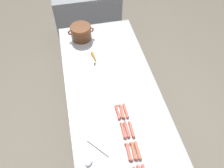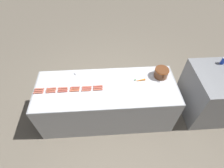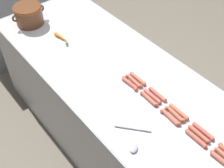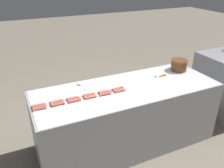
# 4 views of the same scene
# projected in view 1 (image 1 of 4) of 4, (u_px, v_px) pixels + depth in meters

# --- Properties ---
(ground_plane) EXTENTS (20.00, 20.00, 0.00)m
(ground_plane) POSITION_uv_depth(u_px,v_px,m) (115.00, 141.00, 2.77)
(ground_plane) COLOR #756B5B
(griddle_counter) EXTENTS (0.88, 2.36, 0.86)m
(griddle_counter) POSITION_uv_depth(u_px,v_px,m) (115.00, 124.00, 2.43)
(griddle_counter) COLOR #9EA0A5
(griddle_counter) RESTS_ON ground_plane
(back_cabinet) EXTENTS (0.92, 0.75, 0.98)m
(back_cabinet) POSITION_uv_depth(u_px,v_px,m) (87.00, 17.00, 3.53)
(back_cabinet) COLOR gray
(back_cabinet) RESTS_ON ground_plane
(hot_dog_3) EXTENTS (0.04, 0.16, 0.03)m
(hot_dog_3) POSITION_uv_depth(u_px,v_px,m) (129.00, 152.00, 1.78)
(hot_dog_3) COLOR #CA5E4D
(hot_dog_3) RESTS_ON griddle_counter
(hot_dog_4) EXTENTS (0.03, 0.16, 0.03)m
(hot_dog_4) POSITION_uv_depth(u_px,v_px,m) (123.00, 130.00, 1.89)
(hot_dog_4) COLOR #C7614A
(hot_dog_4) RESTS_ON griddle_counter
(hot_dog_5) EXTENTS (0.03, 0.16, 0.03)m
(hot_dog_5) POSITION_uv_depth(u_px,v_px,m) (118.00, 112.00, 2.01)
(hot_dog_5) COLOR #CB5A48
(hot_dog_5) RESTS_ON griddle_counter
(hot_dog_9) EXTENTS (0.04, 0.16, 0.03)m
(hot_dog_9) POSITION_uv_depth(u_px,v_px,m) (134.00, 151.00, 1.78)
(hot_dog_9) COLOR #C36347
(hot_dog_9) RESTS_ON griddle_counter
(hot_dog_10) EXTENTS (0.03, 0.16, 0.03)m
(hot_dog_10) POSITION_uv_depth(u_px,v_px,m) (127.00, 129.00, 1.90)
(hot_dog_10) COLOR #C85C50
(hot_dog_10) RESTS_ON griddle_counter
(hot_dog_11) EXTENTS (0.03, 0.16, 0.03)m
(hot_dog_11) POSITION_uv_depth(u_px,v_px,m) (122.00, 111.00, 2.01)
(hot_dog_11) COLOR #BF5B4B
(hot_dog_11) RESTS_ON griddle_counter
(hot_dog_15) EXTENTS (0.03, 0.16, 0.03)m
(hot_dog_15) POSITION_uv_depth(u_px,v_px,m) (138.00, 150.00, 1.79)
(hot_dog_15) COLOR #CB6648
(hot_dog_15) RESTS_ON griddle_counter
(hot_dog_16) EXTENTS (0.03, 0.16, 0.03)m
(hot_dog_16) POSITION_uv_depth(u_px,v_px,m) (132.00, 129.00, 1.90)
(hot_dog_16) COLOR #C5624D
(hot_dog_16) RESTS_ON griddle_counter
(hot_dog_17) EXTENTS (0.03, 0.16, 0.03)m
(hot_dog_17) POSITION_uv_depth(u_px,v_px,m) (126.00, 111.00, 2.01)
(hot_dog_17) COLOR #C5634B
(hot_dog_17) RESTS_ON griddle_counter
(bean_pot) EXTENTS (0.29, 0.24, 0.16)m
(bean_pot) POSITION_uv_depth(u_px,v_px,m) (81.00, 32.00, 2.58)
(bean_pot) COLOR brown
(bean_pot) RESTS_ON griddle_counter
(serving_spoon) EXTENTS (0.20, 0.23, 0.02)m
(serving_spoon) POSITION_uv_depth(u_px,v_px,m) (92.00, 158.00, 1.75)
(serving_spoon) COLOR #B7B7BC
(serving_spoon) RESTS_ON griddle_counter
(carrot) EXTENTS (0.06, 0.18, 0.03)m
(carrot) POSITION_uv_depth(u_px,v_px,m) (94.00, 58.00, 2.42)
(carrot) COLOR orange
(carrot) RESTS_ON griddle_counter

